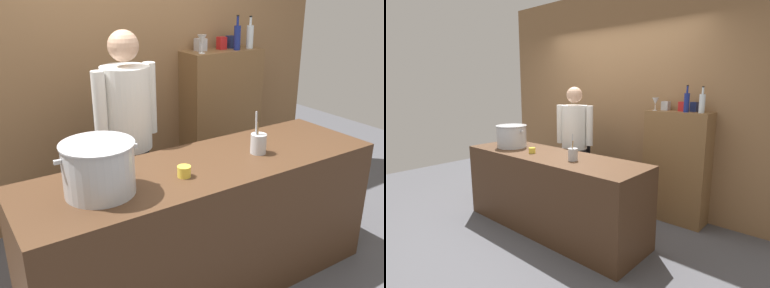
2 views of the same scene
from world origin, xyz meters
The scene contains 14 objects.
ground_plane centered at (0.00, 0.00, 0.00)m, with size 8.00×8.00×0.00m, color #4C4C51.
brick_back_panel centered at (0.00, 1.40, 1.50)m, with size 4.40×0.10×3.00m, color olive.
prep_counter centered at (0.00, 0.00, 0.45)m, with size 2.33×0.70×0.90m, color #472D1C.
bar_cabinet centered at (0.99, 1.19, 0.69)m, with size 0.76×0.32×1.37m, color brown.
chef centered at (-0.23, 0.67, 0.96)m, with size 0.52×0.39×1.66m.
stockpot_large centered at (-0.70, -0.02, 1.04)m, with size 0.44×0.39×0.28m.
utensil_crock centered at (0.38, -0.04, 0.97)m, with size 0.10×0.10×0.28m.
butter_jar centered at (-0.22, -0.09, 0.93)m, with size 0.08×0.08×0.06m, color yellow.
wine_bottle_cobalt centered at (1.09, 1.11, 1.49)m, with size 0.06×0.06×0.31m.
wine_bottle_clear centered at (1.26, 1.13, 1.48)m, with size 0.07×0.07×0.29m.
wine_glass_tall centered at (0.71, 1.11, 1.48)m, with size 0.08×0.08×0.16m.
spice_tin_navy centered at (1.13, 1.25, 1.43)m, with size 0.07×0.07×0.11m, color navy.
spice_tin_red centered at (1.00, 1.22, 1.43)m, with size 0.07×0.07×0.11m, color red.
spice_tin_silver centered at (0.78, 1.24, 1.43)m, with size 0.09×0.09×0.11m, color #B2B2B7.
Camera 1 is at (-1.36, -1.94, 1.92)m, focal length 39.17 mm.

